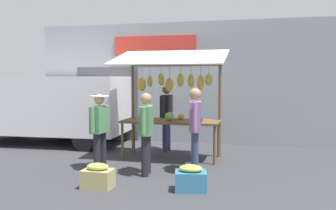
{
  "coord_description": "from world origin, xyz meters",
  "views": [
    {
      "loc": [
        -1.95,
        8.15,
        1.86
      ],
      "look_at": [
        0.0,
        0.3,
        1.25
      ],
      "focal_mm": 39.57,
      "sensor_mm": 36.0,
      "label": 1
    }
  ],
  "objects_px": {
    "shopper_with_shopping_bag": "(195,124)",
    "produce_crate_side": "(98,177)",
    "vendor_with_sunhat": "(166,112)",
    "shopper_in_striped_shirt": "(146,128)",
    "shopper_with_ponytail": "(100,126)",
    "market_stall": "(172,90)",
    "parked_van": "(42,104)",
    "produce_crate_near": "(191,179)"
  },
  "relations": [
    {
      "from": "vendor_with_sunhat",
      "to": "shopper_with_shopping_bag",
      "type": "height_order",
      "value": "vendor_with_sunhat"
    },
    {
      "from": "market_stall",
      "to": "vendor_with_sunhat",
      "type": "distance_m",
      "value": 0.94
    },
    {
      "from": "shopper_in_striped_shirt",
      "to": "parked_van",
      "type": "relative_size",
      "value": 0.35
    },
    {
      "from": "vendor_with_sunhat",
      "to": "parked_van",
      "type": "xyz_separation_m",
      "value": [
        3.68,
        -0.27,
        0.13
      ]
    },
    {
      "from": "shopper_in_striped_shirt",
      "to": "produce_crate_side",
      "type": "xyz_separation_m",
      "value": [
        0.53,
        1.01,
        -0.7
      ]
    },
    {
      "from": "market_stall",
      "to": "shopper_in_striped_shirt",
      "type": "xyz_separation_m",
      "value": [
        0.13,
        1.58,
        -0.67
      ]
    },
    {
      "from": "produce_crate_near",
      "to": "market_stall",
      "type": "bearing_deg",
      "value": -69.47
    },
    {
      "from": "shopper_with_shopping_bag",
      "to": "produce_crate_side",
      "type": "bearing_deg",
      "value": 125.18
    },
    {
      "from": "vendor_with_sunhat",
      "to": "parked_van",
      "type": "distance_m",
      "value": 3.69
    },
    {
      "from": "shopper_with_shopping_bag",
      "to": "produce_crate_side",
      "type": "relative_size",
      "value": 3.27
    },
    {
      "from": "market_stall",
      "to": "parked_van",
      "type": "height_order",
      "value": "market_stall"
    },
    {
      "from": "shopper_in_striped_shirt",
      "to": "parked_van",
      "type": "distance_m",
      "value": 4.62
    },
    {
      "from": "shopper_with_shopping_bag",
      "to": "shopper_in_striped_shirt",
      "type": "bearing_deg",
      "value": 103.15
    },
    {
      "from": "shopper_with_ponytail",
      "to": "produce_crate_side",
      "type": "height_order",
      "value": "shopper_with_ponytail"
    },
    {
      "from": "shopper_in_striped_shirt",
      "to": "parked_van",
      "type": "height_order",
      "value": "parked_van"
    },
    {
      "from": "shopper_with_ponytail",
      "to": "produce_crate_side",
      "type": "xyz_separation_m",
      "value": [
        -0.49,
        1.17,
        -0.69
      ]
    },
    {
      "from": "shopper_with_ponytail",
      "to": "shopper_in_striped_shirt",
      "type": "distance_m",
      "value": 1.03
    },
    {
      "from": "shopper_with_shopping_bag",
      "to": "shopper_in_striped_shirt",
      "type": "relative_size",
      "value": 1.06
    },
    {
      "from": "shopper_with_ponytail",
      "to": "shopper_with_shopping_bag",
      "type": "height_order",
      "value": "shopper_with_shopping_bag"
    },
    {
      "from": "parked_van",
      "to": "shopper_with_shopping_bag",
      "type": "bearing_deg",
      "value": 152.39
    },
    {
      "from": "vendor_with_sunhat",
      "to": "produce_crate_side",
      "type": "bearing_deg",
      "value": -7.08
    },
    {
      "from": "market_stall",
      "to": "shopper_in_striped_shirt",
      "type": "relative_size",
      "value": 1.6
    },
    {
      "from": "shopper_with_ponytail",
      "to": "produce_crate_near",
      "type": "bearing_deg",
      "value": -110.86
    },
    {
      "from": "vendor_with_sunhat",
      "to": "shopper_in_striped_shirt",
      "type": "height_order",
      "value": "vendor_with_sunhat"
    },
    {
      "from": "shopper_with_shopping_bag",
      "to": "parked_van",
      "type": "distance_m",
      "value": 5.21
    },
    {
      "from": "shopper_with_shopping_bag",
      "to": "parked_van",
      "type": "xyz_separation_m",
      "value": [
        4.73,
        -2.17,
        0.17
      ]
    },
    {
      "from": "market_stall",
      "to": "produce_crate_side",
      "type": "distance_m",
      "value": 3.0
    },
    {
      "from": "shopper_in_striped_shirt",
      "to": "produce_crate_near",
      "type": "distance_m",
      "value": 1.45
    },
    {
      "from": "market_stall",
      "to": "parked_van",
      "type": "bearing_deg",
      "value": -13.5
    },
    {
      "from": "vendor_with_sunhat",
      "to": "shopper_with_shopping_bag",
      "type": "relative_size",
      "value": 1.01
    },
    {
      "from": "parked_van",
      "to": "market_stall",
      "type": "bearing_deg",
      "value": 163.57
    },
    {
      "from": "shopper_with_shopping_bag",
      "to": "produce_crate_side",
      "type": "distance_m",
      "value": 2.11
    },
    {
      "from": "shopper_with_shopping_bag",
      "to": "shopper_in_striped_shirt",
      "type": "xyz_separation_m",
      "value": [
        0.88,
        0.36,
        -0.06
      ]
    },
    {
      "from": "produce_crate_side",
      "to": "produce_crate_near",
      "type": "bearing_deg",
      "value": -171.2
    },
    {
      "from": "shopper_with_shopping_bag",
      "to": "produce_crate_side",
      "type": "height_order",
      "value": "shopper_with_shopping_bag"
    },
    {
      "from": "vendor_with_sunhat",
      "to": "produce_crate_near",
      "type": "xyz_separation_m",
      "value": [
        -1.18,
        3.03,
        -0.79
      ]
    },
    {
      "from": "shopper_with_ponytail",
      "to": "parked_van",
      "type": "bearing_deg",
      "value": 53.82
    },
    {
      "from": "market_stall",
      "to": "shopper_with_ponytail",
      "type": "height_order",
      "value": "market_stall"
    },
    {
      "from": "vendor_with_sunhat",
      "to": "parked_van",
      "type": "bearing_deg",
      "value": -95.01
    },
    {
      "from": "vendor_with_sunhat",
      "to": "shopper_in_striped_shirt",
      "type": "xyz_separation_m",
      "value": [
        -0.17,
        2.26,
        -0.1
      ]
    },
    {
      "from": "parked_van",
      "to": "produce_crate_near",
      "type": "xyz_separation_m",
      "value": [
        -4.86,
        3.31,
        -0.92
      ]
    },
    {
      "from": "market_stall",
      "to": "shopper_in_striped_shirt",
      "type": "bearing_deg",
      "value": 85.42
    }
  ]
}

